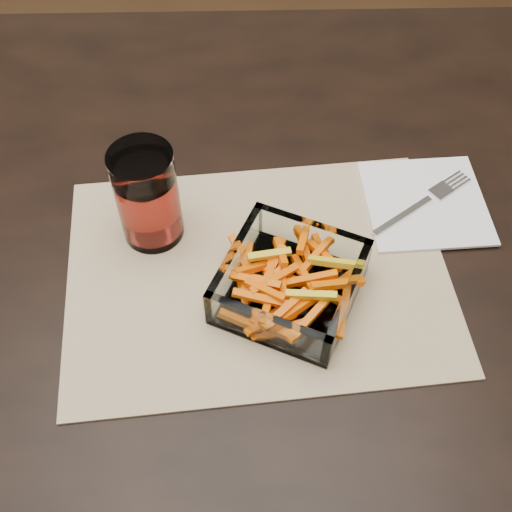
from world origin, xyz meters
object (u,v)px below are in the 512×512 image
(dining_table, at_px, (197,257))
(glass_bowl, at_px, (290,284))
(fork, at_px, (425,201))
(tumbler, at_px, (148,199))

(dining_table, xyz_separation_m, glass_bowl, (0.12, -0.12, 0.11))
(dining_table, height_order, glass_bowl, glass_bowl)
(fork, bearing_deg, tumbler, -119.76)
(tumbler, distance_m, fork, 0.35)
(dining_table, xyz_separation_m, fork, (0.30, 0.01, 0.10))
(dining_table, distance_m, fork, 0.31)
(glass_bowl, distance_m, tumbler, 0.19)
(dining_table, height_order, fork, fork)
(glass_bowl, relative_size, fork, 1.35)
(dining_table, bearing_deg, fork, 2.05)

